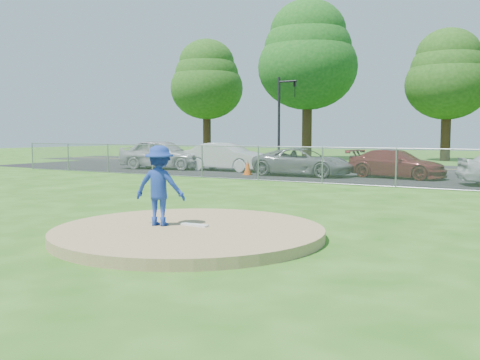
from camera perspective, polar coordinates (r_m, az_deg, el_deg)
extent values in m
plane|color=#215312|center=(19.68, 11.98, -1.15)|extent=(120.00, 120.00, 0.00)
cylinder|color=#937B51|center=(10.77, -5.46, -5.58)|extent=(5.40, 5.40, 0.20)
cube|color=white|center=(10.91, -4.85, -4.80)|extent=(0.60, 0.15, 0.04)
cube|color=gray|center=(21.51, 13.73, 1.34)|extent=(40.00, 0.06, 1.50)
cube|color=black|center=(25.89, 16.61, 0.22)|extent=(50.00, 8.00, 0.01)
cube|color=black|center=(33.20, 19.77, 1.14)|extent=(60.00, 7.00, 0.01)
cylinder|color=#341E12|center=(50.24, -3.55, 5.03)|extent=(0.74, 0.74, 4.20)
ellipsoid|color=#1B4713|center=(50.41, -3.57, 9.72)|extent=(6.72, 6.72, 5.71)
ellipsoid|color=#1B4713|center=(50.52, -3.58, 11.05)|extent=(5.91, 5.91, 5.03)
ellipsoid|color=#1B4713|center=(50.66, -3.59, 12.37)|extent=(5.11, 5.11, 4.34)
cylinder|color=#322312|center=(43.15, 7.15, 5.47)|extent=(0.78, 0.78, 4.90)
ellipsoid|color=#144C15|center=(43.45, 7.22, 11.82)|extent=(7.84, 7.84, 6.66)
ellipsoid|color=#144C15|center=(43.64, 7.24, 13.61)|extent=(6.90, 6.90, 5.86)
ellipsoid|color=#144C15|center=(43.86, 7.26, 15.38)|extent=(5.96, 5.96, 5.06)
cylinder|color=#372014|center=(43.16, 21.08, 4.48)|extent=(0.72, 0.72, 3.85)
ellipsoid|color=#1D4713|center=(43.31, 21.24, 9.48)|extent=(6.16, 6.16, 5.24)
ellipsoid|color=#1D4713|center=(43.41, 21.28, 10.89)|extent=(5.42, 5.42, 4.61)
ellipsoid|color=#1D4713|center=(43.54, 21.33, 12.30)|extent=(4.68, 4.68, 3.98)
cylinder|color=black|center=(34.15, 4.17, 6.22)|extent=(0.16, 0.16, 5.60)
cylinder|color=black|center=(34.03, 5.12, 10.43)|extent=(1.20, 0.12, 0.12)
imported|color=black|center=(33.78, 5.86, 9.61)|extent=(0.16, 0.20, 1.00)
imported|color=navy|center=(10.97, -8.56, -0.59)|extent=(1.18, 0.86, 1.63)
cone|color=#EF540C|center=(26.56, 0.82, 1.38)|extent=(0.39, 0.39, 0.77)
imported|color=#A8A9AD|center=(31.28, -8.25, 2.76)|extent=(5.36, 2.98, 1.72)
imported|color=silver|center=(29.44, -1.45, 2.49)|extent=(4.70, 1.73, 1.54)
imported|color=slate|center=(26.12, 6.72, 1.92)|extent=(4.86, 2.32, 1.34)
imported|color=#5C1718|center=(25.73, 16.33, 1.67)|extent=(4.74, 2.49, 1.31)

